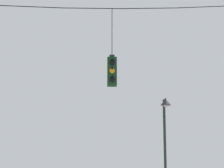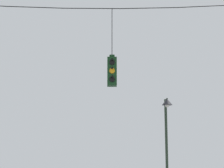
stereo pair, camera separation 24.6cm
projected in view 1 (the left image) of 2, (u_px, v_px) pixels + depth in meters
name	position (u px, v px, depth m)	size (l,w,h in m)	color
span_wire	(92.00, 5.00, 16.29)	(14.86, 0.03, 0.37)	black
traffic_light_near_right_pole	(112.00, 71.00, 15.84)	(0.34, 0.58, 2.95)	#143819
street_lamp	(165.00, 130.00, 19.43)	(0.47, 0.80, 5.16)	#233323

